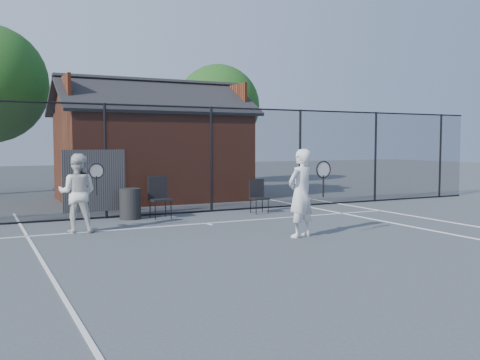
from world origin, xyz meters
name	(u,v)px	position (x,y,z in m)	size (l,w,h in m)	color
ground	(267,244)	(0.00, 0.00, 0.00)	(80.00, 80.00, 0.00)	#3F4548
court_lines	(305,257)	(0.00, -1.32, 0.01)	(11.02, 18.00, 0.01)	silver
fence	(168,162)	(-0.30, 5.00, 1.45)	(22.04, 3.00, 3.00)	black
clubhouse	(152,153)	(0.50, 9.00, 1.61)	(6.50, 4.36, 4.19)	#5F2716
tree_right	(218,106)	(5.50, 14.50, 3.71)	(3.97, 3.97, 5.70)	#322514
player_front	(301,193)	(1.02, 0.39, 0.93)	(0.88, 0.70, 1.85)	silver
player_back	(78,193)	(-3.04, 3.13, 0.87)	(1.03, 0.93, 1.74)	silver
chair_left	(160,198)	(-0.72, 4.39, 0.54)	(0.51, 0.54, 1.07)	black
chair_right	(259,197)	(2.07, 4.10, 0.46)	(0.45, 0.46, 0.93)	black
waste_bin	(130,204)	(-1.47, 4.60, 0.40)	(0.55, 0.55, 0.80)	black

